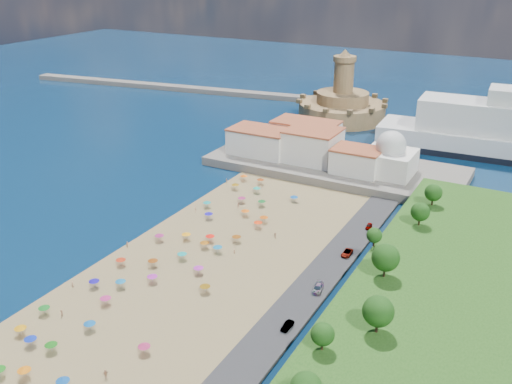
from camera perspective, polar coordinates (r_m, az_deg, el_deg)
The scene contains 11 objects.
ground at distance 151.19m, azimuth -5.90°, elevation -5.74°, with size 700.00×700.00×0.00m, color #071938.
terrace at distance 205.94m, azimuth 7.88°, elevation 2.56°, with size 90.00×36.00×3.00m, color #59544C.
jetty at distance 244.57m, azimuth 6.04°, elevation 5.84°, with size 18.00×70.00×2.40m, color #59544C.
breakwater at distance 329.13m, azimuth -6.91°, elevation 10.21°, with size 200.00×7.00×2.60m, color #59544C.
waterfront_buildings at distance 209.04m, azimuth 4.70°, elevation 4.86°, with size 57.00×29.00×11.00m.
domed_building at distance 196.01m, azimuth 13.24°, elevation 3.43°, with size 16.00×16.00×15.00m.
fortress at distance 270.14m, azimuth 8.60°, elevation 8.54°, with size 40.00×40.00×32.40m.
beach_parasols at distance 144.03m, azimuth -8.54°, elevation -6.46°, with size 30.73×117.12×2.20m.
beachgoers at distance 148.98m, azimuth -8.88°, elevation -5.89°, with size 33.72×99.27×1.87m.
parked_cars at distance 131.60m, azimuth 6.04°, elevation -9.76°, with size 2.81×81.11×1.42m.
hillside_trees at distance 121.55m, azimuth 11.98°, elevation -8.31°, with size 15.95×110.07×7.87m.
Camera 1 is at (76.74, -108.69, 71.81)m, focal length 40.00 mm.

